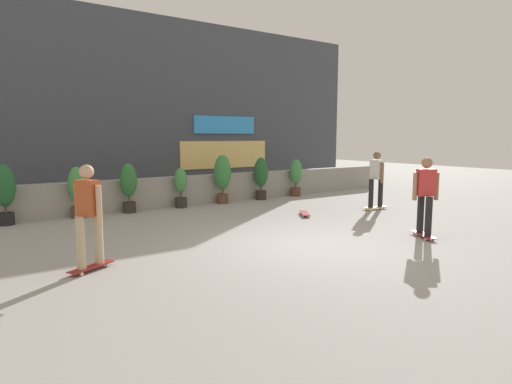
{
  "coord_description": "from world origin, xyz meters",
  "views": [
    {
      "loc": [
        -5.45,
        -6.38,
        2.12
      ],
      "look_at": [
        0.0,
        1.5,
        0.9
      ],
      "focal_mm": 30.43,
      "sensor_mm": 36.0,
      "label": 1
    }
  ],
  "objects_px": {
    "potted_plant_0": "(4,190)",
    "skater_by_wall_right": "(89,213)",
    "potted_plant_6": "(296,175)",
    "potted_plant_3": "(181,186)",
    "potted_plant_1": "(77,189)",
    "skater_mid_plaza": "(425,194)",
    "skateboard_near_camera": "(305,213)",
    "potted_plant_5": "(261,175)",
    "potted_plant_4": "(222,175)",
    "potted_plant_2": "(129,185)",
    "skater_foreground": "(376,178)"
  },
  "relations": [
    {
      "from": "potted_plant_6",
      "to": "potted_plant_3",
      "type": "bearing_deg",
      "value": 180.0
    },
    {
      "from": "potted_plant_0",
      "to": "skater_by_wall_right",
      "type": "distance_m",
      "value": 4.97
    },
    {
      "from": "skateboard_near_camera",
      "to": "skater_by_wall_right",
      "type": "bearing_deg",
      "value": -163.7
    },
    {
      "from": "potted_plant_5",
      "to": "potted_plant_6",
      "type": "height_order",
      "value": "potted_plant_5"
    },
    {
      "from": "potted_plant_3",
      "to": "skateboard_near_camera",
      "type": "relative_size",
      "value": 1.54
    },
    {
      "from": "potted_plant_3",
      "to": "potted_plant_6",
      "type": "bearing_deg",
      "value": -0.0
    },
    {
      "from": "skater_mid_plaza",
      "to": "potted_plant_1",
      "type": "bearing_deg",
      "value": 129.87
    },
    {
      "from": "potted_plant_4",
      "to": "skater_mid_plaza",
      "type": "xyz_separation_m",
      "value": [
        1.08,
        -6.56,
        0.03
      ]
    },
    {
      "from": "potted_plant_1",
      "to": "skater_mid_plaza",
      "type": "distance_m",
      "value": 8.55
    },
    {
      "from": "potted_plant_0",
      "to": "potted_plant_4",
      "type": "relative_size",
      "value": 0.95
    },
    {
      "from": "potted_plant_5",
      "to": "potted_plant_6",
      "type": "distance_m",
      "value": 1.54
    },
    {
      "from": "skater_mid_plaza",
      "to": "skater_foreground",
      "type": "distance_m",
      "value": 3.61
    },
    {
      "from": "potted_plant_2",
      "to": "potted_plant_4",
      "type": "xyz_separation_m",
      "value": [
        3.04,
        0.0,
        0.11
      ]
    },
    {
      "from": "potted_plant_5",
      "to": "skater_by_wall_right",
      "type": "distance_m",
      "value": 8.4
    },
    {
      "from": "potted_plant_1",
      "to": "skater_foreground",
      "type": "height_order",
      "value": "skater_foreground"
    },
    {
      "from": "potted_plant_2",
      "to": "skater_by_wall_right",
      "type": "height_order",
      "value": "skater_by_wall_right"
    },
    {
      "from": "potted_plant_1",
      "to": "potted_plant_4",
      "type": "xyz_separation_m",
      "value": [
        4.4,
        0.0,
        0.15
      ]
    },
    {
      "from": "potted_plant_0",
      "to": "skateboard_near_camera",
      "type": "bearing_deg",
      "value": -24.86
    },
    {
      "from": "potted_plant_3",
      "to": "potted_plant_6",
      "type": "height_order",
      "value": "potted_plant_6"
    },
    {
      "from": "potted_plant_1",
      "to": "skater_foreground",
      "type": "distance_m",
      "value": 8.31
    },
    {
      "from": "potted_plant_6",
      "to": "skateboard_near_camera",
      "type": "bearing_deg",
      "value": -126.25
    },
    {
      "from": "potted_plant_5",
      "to": "skater_by_wall_right",
      "type": "bearing_deg",
      "value": -144.21
    },
    {
      "from": "potted_plant_2",
      "to": "skater_mid_plaza",
      "type": "bearing_deg",
      "value": -57.9
    },
    {
      "from": "potted_plant_1",
      "to": "skateboard_near_camera",
      "type": "bearing_deg",
      "value": -31.5
    },
    {
      "from": "potted_plant_3",
      "to": "skater_foreground",
      "type": "height_order",
      "value": "skater_foreground"
    },
    {
      "from": "potted_plant_3",
      "to": "potted_plant_6",
      "type": "distance_m",
      "value": 4.5
    },
    {
      "from": "skater_by_wall_right",
      "to": "potted_plant_0",
      "type": "bearing_deg",
      "value": 98.72
    },
    {
      "from": "skater_foreground",
      "to": "skateboard_near_camera",
      "type": "bearing_deg",
      "value": 169.84
    },
    {
      "from": "potted_plant_1",
      "to": "potted_plant_3",
      "type": "height_order",
      "value": "potted_plant_1"
    },
    {
      "from": "potted_plant_2",
      "to": "skater_mid_plaza",
      "type": "relative_size",
      "value": 0.82
    },
    {
      "from": "potted_plant_2",
      "to": "skater_by_wall_right",
      "type": "distance_m",
      "value": 5.41
    },
    {
      "from": "potted_plant_0",
      "to": "potted_plant_1",
      "type": "height_order",
      "value": "potted_plant_0"
    },
    {
      "from": "skater_by_wall_right",
      "to": "potted_plant_5",
      "type": "bearing_deg",
      "value": 35.79
    },
    {
      "from": "potted_plant_1",
      "to": "potted_plant_3",
      "type": "xyz_separation_m",
      "value": [
        2.95,
        0.0,
        -0.12
      ]
    },
    {
      "from": "potted_plant_3",
      "to": "skater_by_wall_right",
      "type": "relative_size",
      "value": 0.71
    },
    {
      "from": "skater_mid_plaza",
      "to": "skateboard_near_camera",
      "type": "bearing_deg",
      "value": 95.75
    },
    {
      "from": "skater_by_wall_right",
      "to": "skateboard_near_camera",
      "type": "bearing_deg",
      "value": 16.3
    },
    {
      "from": "potted_plant_5",
      "to": "skater_mid_plaza",
      "type": "xyz_separation_m",
      "value": [
        -0.43,
        -6.56,
        0.12
      ]
    },
    {
      "from": "potted_plant_2",
      "to": "potted_plant_6",
      "type": "relative_size",
      "value": 1.05
    },
    {
      "from": "potted_plant_2",
      "to": "skater_foreground",
      "type": "xyz_separation_m",
      "value": [
        6.14,
        -3.57,
        0.14
      ]
    },
    {
      "from": "potted_plant_6",
      "to": "skater_mid_plaza",
      "type": "bearing_deg",
      "value": -106.67
    },
    {
      "from": "skater_foreground",
      "to": "skateboard_near_camera",
      "type": "distance_m",
      "value": 2.56
    },
    {
      "from": "potted_plant_2",
      "to": "potted_plant_3",
      "type": "xyz_separation_m",
      "value": [
        1.58,
        0.0,
        -0.16
      ]
    },
    {
      "from": "potted_plant_0",
      "to": "potted_plant_3",
      "type": "height_order",
      "value": "potted_plant_0"
    },
    {
      "from": "potted_plant_6",
      "to": "skater_foreground",
      "type": "xyz_separation_m",
      "value": [
        0.06,
        -3.57,
        0.2
      ]
    },
    {
      "from": "skater_mid_plaza",
      "to": "skateboard_near_camera",
      "type": "relative_size",
      "value": 2.18
    },
    {
      "from": "potted_plant_2",
      "to": "potted_plant_5",
      "type": "xyz_separation_m",
      "value": [
        4.55,
        0.0,
        0.02
      ]
    },
    {
      "from": "potted_plant_0",
      "to": "skater_by_wall_right",
      "type": "bearing_deg",
      "value": -81.28
    },
    {
      "from": "potted_plant_3",
      "to": "skater_mid_plaza",
      "type": "distance_m",
      "value": 7.04
    },
    {
      "from": "potted_plant_1",
      "to": "skater_by_wall_right",
      "type": "xyz_separation_m",
      "value": [
        -0.9,
        -4.91,
        0.18
      ]
    }
  ]
}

